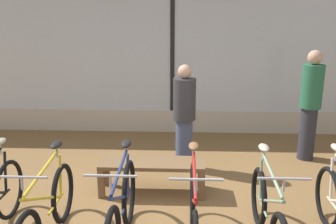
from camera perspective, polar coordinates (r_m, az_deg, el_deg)
The scene contains 8 objects.
shop_back_wall at distance 7.30m, azimuth 0.68°, elevation 9.32°, with size 12.00×0.08×3.20m.
bicycle_left at distance 4.19m, azimuth -17.94°, elevation -14.50°, with size 0.46×1.74×1.03m.
bicycle_center_left at distance 3.97m, azimuth -7.09°, elevation -15.12°, with size 0.46×1.79×1.06m.
bicycle_center_right at distance 3.90m, azimuth 3.92°, elevation -15.61°, with size 0.46×1.78×1.05m.
bicycle_right at distance 4.10m, azimuth 14.98°, elevation -15.12°, with size 0.46×1.67×1.02m.
display_bench at distance 5.08m, azimuth -2.42°, elevation -8.38°, with size 1.40×0.44×0.45m.
customer_near_rack at distance 6.43m, azimuth 20.87°, elevation 1.27°, with size 0.43×0.43×1.80m.
customer_by_window at distance 5.68m, azimuth 2.49°, elevation -0.55°, with size 0.46×0.46×1.63m.
Camera 1 is at (0.23, -3.72, 2.42)m, focal length 40.00 mm.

